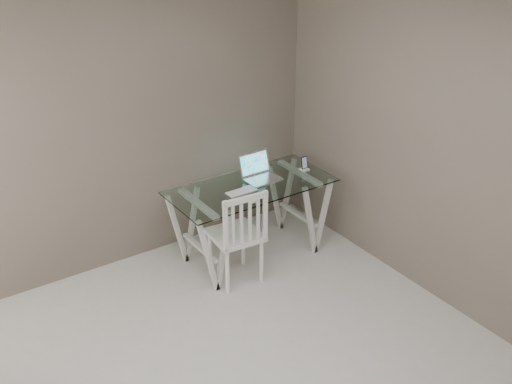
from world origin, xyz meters
TOP-DOWN VIEW (x-y plane):
  - room at (-0.06, 0.02)m, footprint 4.50×4.52m
  - desk at (1.04, 1.62)m, footprint 1.50×0.70m
  - chair at (0.72, 1.32)m, footprint 0.45×0.45m
  - laptop at (1.19, 1.72)m, footprint 0.32×0.29m
  - keyboard at (0.89, 1.56)m, footprint 0.29×0.12m
  - mouse at (0.87, 1.34)m, footprint 0.10×0.06m
  - phone_dock at (1.64, 1.62)m, footprint 0.07×0.07m

SIDE VIEW (x-z plane):
  - desk at x=1.04m, z-range 0.01..0.76m
  - chair at x=0.72m, z-range 0.05..0.96m
  - keyboard at x=0.89m, z-range 0.75..0.75m
  - mouse at x=0.87m, z-range 0.75..0.78m
  - phone_dock at x=1.64m, z-range 0.72..0.85m
  - laptop at x=1.19m, z-range 0.69..0.91m
  - room at x=-0.06m, z-range 0.36..3.07m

